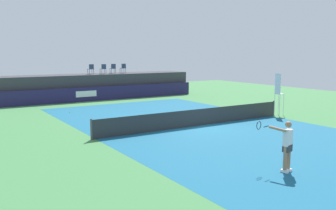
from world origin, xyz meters
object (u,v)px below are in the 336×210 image
at_px(spectator_chair_left, 103,68).
at_px(net_post_near, 91,129).
at_px(tennis_player, 287,145).
at_px(tennis_ball, 70,112).
at_px(net_post_far, 274,108).
at_px(spectator_chair_far_left, 91,69).
at_px(umpire_chair, 278,91).
at_px(spectator_chair_right, 123,68).
at_px(spectator_chair_center, 113,68).

height_order(spectator_chair_left, net_post_near, spectator_chair_left).
bearing_deg(tennis_player, tennis_ball, 98.13).
xyz_separation_m(spectator_chair_left, tennis_ball, (-5.20, -6.49, -2.66)).
relative_size(spectator_chair_left, net_post_far, 0.89).
height_order(spectator_chair_far_left, umpire_chair, spectator_chair_far_left).
distance_m(net_post_near, net_post_far, 12.40).
distance_m(spectator_chair_far_left, net_post_far, 16.71).
relative_size(spectator_chair_far_left, tennis_ball, 13.06).
xyz_separation_m(spectator_chair_right, net_post_far, (3.44, -15.37, -2.19)).
bearing_deg(spectator_chair_far_left, spectator_chair_center, -1.35).
bearing_deg(net_post_near, tennis_ball, 79.28).
height_order(net_post_far, tennis_ball, net_post_far).
relative_size(spectator_chair_right, tennis_ball, 13.06).
height_order(spectator_chair_center, umpire_chair, spectator_chair_center).
relative_size(spectator_chair_far_left, spectator_chair_center, 1.00).
bearing_deg(umpire_chair, tennis_ball, 142.76).
height_order(spectator_chair_right, tennis_ball, spectator_chair_right).
xyz_separation_m(tennis_player, tennis_ball, (-2.36, 16.55, -0.92)).
relative_size(net_post_near, tennis_player, 0.56).
height_order(spectator_chair_right, tennis_player, spectator_chair_right).
bearing_deg(umpire_chair, spectator_chair_center, 108.29).
height_order(spectator_chair_left, spectator_chair_center, same).
distance_m(spectator_chair_far_left, spectator_chair_left, 1.12).
bearing_deg(net_post_far, tennis_player, -136.30).
distance_m(spectator_chair_center, net_post_near, 17.14).
xyz_separation_m(spectator_chair_center, umpire_chair, (4.99, -15.11, -1.11)).
bearing_deg(umpire_chair, spectator_chair_far_left, 115.11).
distance_m(spectator_chair_far_left, tennis_ball, 8.25).
bearing_deg(spectator_chair_center, spectator_chair_right, 12.93).
relative_size(spectator_chair_right, tennis_player, 0.50).
bearing_deg(net_post_far, spectator_chair_left, 110.46).
bearing_deg(net_post_near, tennis_player, -63.74).
bearing_deg(spectator_chair_left, tennis_player, -97.01).
relative_size(spectator_chair_far_left, tennis_player, 0.50).
xyz_separation_m(umpire_chair, tennis_player, (-8.83, -8.05, -0.63)).
bearing_deg(tennis_ball, spectator_chair_right, 43.04).
bearing_deg(spectator_chair_center, tennis_player, -99.40).
distance_m(umpire_chair, net_post_near, 12.85).
bearing_deg(tennis_player, net_post_far, 43.70).
relative_size(net_post_far, tennis_player, 0.56).
relative_size(spectator_chair_far_left, spectator_chair_right, 1.00).
xyz_separation_m(spectator_chair_center, net_post_far, (4.59, -15.10, -2.19)).
bearing_deg(spectator_chair_far_left, spectator_chair_left, -8.17).
bearing_deg(umpire_chair, tennis_player, -137.65).
bearing_deg(net_post_far, spectator_chair_right, 102.61).
height_order(spectator_chair_center, net_post_far, spectator_chair_center).
height_order(spectator_chair_left, umpire_chair, spectator_chair_left).
relative_size(spectator_chair_far_left, net_post_near, 0.89).
distance_m(spectator_chair_left, net_post_far, 16.15).
distance_m(spectator_chair_center, spectator_chair_right, 1.18).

